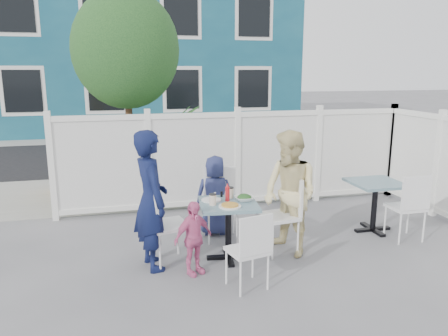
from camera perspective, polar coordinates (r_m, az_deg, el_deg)
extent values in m
plane|color=slate|center=(5.30, 7.79, -12.72)|extent=(80.00, 80.00, 0.00)
cube|color=gray|center=(8.73, -1.40, -2.32)|extent=(24.00, 2.60, 0.01)
cube|color=black|center=(12.28, -5.15, 2.01)|extent=(24.00, 5.00, 0.01)
cube|color=gray|center=(15.31, -6.95, 4.10)|extent=(24.00, 1.60, 0.01)
cube|color=navy|center=(18.50, -10.15, 14.76)|extent=(11.00, 6.00, 6.00)
cube|color=black|center=(15.51, -18.53, 9.58)|extent=(1.20, 0.04, 1.40)
cube|color=black|center=(15.72, -3.62, 10.23)|extent=(1.20, 0.04, 1.40)
cube|color=black|center=(15.61, -19.20, 18.76)|extent=(1.20, 0.04, 1.40)
cube|color=black|center=(15.82, -3.76, 19.31)|extent=(1.20, 0.04, 1.40)
cube|color=white|center=(7.24, 1.75, 1.18)|extent=(5.80, 0.04, 1.40)
cube|color=white|center=(7.13, 1.79, 7.01)|extent=(5.86, 0.08, 0.08)
cube|color=white|center=(7.43, 1.71, -4.57)|extent=(5.86, 0.08, 0.12)
cylinder|color=#382316|center=(7.81, -12.20, 4.56)|extent=(0.12, 0.12, 2.40)
ellipsoid|color=#183B1A|center=(7.75, -12.70, 14.87)|extent=(1.80, 1.62, 1.98)
cube|color=gold|center=(8.64, -19.21, 0.84)|extent=(0.71, 0.56, 1.20)
imported|color=#183B1A|center=(7.74, -5.72, 1.96)|extent=(0.93, 0.93, 1.67)
imported|color=#183B1A|center=(8.21, 8.81, 1.81)|extent=(1.41, 1.25, 1.47)
cube|color=slate|center=(5.23, 0.58, -4.74)|extent=(0.75, 0.75, 0.04)
cylinder|color=black|center=(5.35, 0.57, -8.30)|extent=(0.08, 0.08, 0.66)
cube|color=black|center=(5.48, 0.57, -11.52)|extent=(0.54, 0.13, 0.04)
cube|color=black|center=(5.48, 0.57, -11.52)|extent=(0.13, 0.54, 0.04)
cube|color=slate|center=(6.51, 19.24, -1.87)|extent=(0.69, 0.69, 0.04)
cylinder|color=black|center=(6.60, 19.02, -4.85)|extent=(0.08, 0.08, 0.67)
cube|color=black|center=(6.70, 18.81, -7.58)|extent=(0.54, 0.08, 0.04)
cube|color=black|center=(6.70, 18.81, -7.58)|extent=(0.08, 0.54, 0.04)
cube|color=white|center=(5.23, -7.22, -7.40)|extent=(0.51, 0.52, 0.04)
cube|color=white|center=(5.09, -9.44, -4.91)|extent=(0.12, 0.44, 0.48)
cylinder|color=white|center=(5.54, -6.02, -8.84)|extent=(0.03, 0.03, 0.48)
cylinder|color=white|center=(5.21, -4.55, -10.24)|extent=(0.03, 0.03, 0.48)
cylinder|color=white|center=(5.44, -9.63, -9.38)|extent=(0.03, 0.03, 0.48)
cylinder|color=white|center=(5.10, -8.37, -10.86)|extent=(0.03, 0.03, 0.48)
cube|color=white|center=(5.54, 7.14, -6.30)|extent=(0.47, 0.49, 0.04)
cube|color=white|center=(5.56, 9.00, -3.47)|extent=(0.09, 0.44, 0.47)
cylinder|color=white|center=(5.39, 6.37, -9.50)|extent=(0.03, 0.03, 0.47)
cylinder|color=white|center=(5.70, 4.57, -8.20)|extent=(0.03, 0.03, 0.47)
cylinder|color=white|center=(5.56, 9.64, -8.91)|extent=(0.03, 0.03, 0.47)
cylinder|color=white|center=(5.86, 7.71, -7.70)|extent=(0.03, 0.03, 0.47)
cube|color=white|center=(5.92, -0.35, -4.97)|extent=(0.48, 0.47, 0.04)
cube|color=white|center=(6.03, -0.58, -2.03)|extent=(0.44, 0.08, 0.47)
cylinder|color=white|center=(5.85, 1.72, -7.61)|extent=(0.03, 0.03, 0.47)
cylinder|color=white|center=(5.81, -1.99, -7.77)|extent=(0.03, 0.03, 0.47)
cylinder|color=white|center=(6.18, 1.20, -6.48)|extent=(0.03, 0.03, 0.47)
cylinder|color=white|center=(6.14, -2.30, -6.62)|extent=(0.03, 0.03, 0.47)
cube|color=white|center=(4.66, 3.04, -10.73)|extent=(0.46, 0.44, 0.04)
cube|color=white|center=(4.44, 4.21, -8.80)|extent=(0.38, 0.11, 0.41)
cylinder|color=white|center=(4.80, 0.31, -12.70)|extent=(0.02, 0.02, 0.41)
cylinder|color=white|center=(4.95, 3.77, -11.93)|extent=(0.02, 0.02, 0.41)
cylinder|color=white|center=(4.56, 2.17, -14.18)|extent=(0.02, 0.02, 0.41)
cylinder|color=white|center=(4.71, 5.76, -13.30)|extent=(0.02, 0.02, 0.41)
cube|color=white|center=(6.41, 22.63, -4.76)|extent=(0.43, 0.41, 0.04)
cube|color=white|center=(6.19, 23.84, -3.04)|extent=(0.42, 0.04, 0.45)
cylinder|color=white|center=(6.51, 20.29, -6.40)|extent=(0.02, 0.02, 0.45)
cylinder|color=white|center=(6.71, 22.88, -6.05)|extent=(0.02, 0.02, 0.45)
cylinder|color=white|center=(6.24, 22.00, -7.34)|extent=(0.02, 0.02, 0.45)
cylinder|color=white|center=(6.45, 24.65, -6.94)|extent=(0.02, 0.02, 0.45)
imported|color=#0E163C|center=(5.06, -9.53, -4.18)|extent=(0.51, 0.66, 1.62)
imported|color=#D9BA4E|center=(5.43, 8.61, -3.33)|extent=(0.83, 0.92, 1.56)
imported|color=navy|center=(6.07, -1.16, -3.60)|extent=(0.60, 0.45, 1.12)
imported|color=pink|center=(4.95, -4.04, -9.13)|extent=(0.54, 0.42, 0.86)
cylinder|color=white|center=(5.06, 0.78, -5.02)|extent=(0.26, 0.26, 0.02)
cylinder|color=white|center=(5.31, -1.68, -4.19)|extent=(0.24, 0.24, 0.02)
imported|color=white|center=(5.30, 2.67, -4.00)|extent=(0.23, 0.23, 0.06)
cylinder|color=beige|center=(5.13, -1.48, -4.18)|extent=(0.08, 0.08, 0.12)
cylinder|color=beige|center=(5.41, 0.81, -3.27)|extent=(0.08, 0.08, 0.12)
cylinder|color=red|center=(5.27, 0.45, -3.43)|extent=(0.05, 0.05, 0.17)
cylinder|color=white|center=(5.42, -1.19, -3.55)|extent=(0.03, 0.03, 0.07)
cylinder|color=black|center=(5.45, -0.32, -3.44)|extent=(0.03, 0.03, 0.07)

